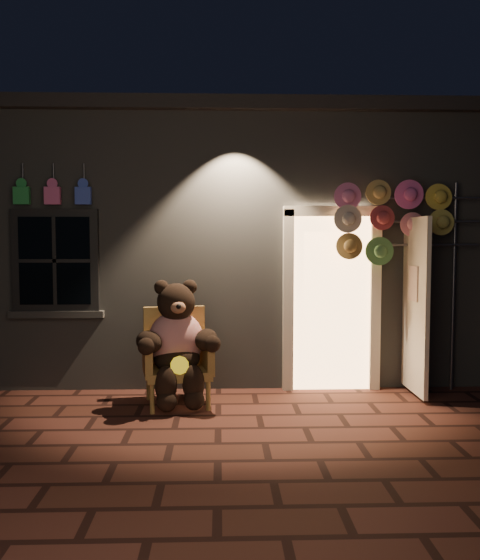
{
  "coord_description": "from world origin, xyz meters",
  "views": [
    {
      "loc": [
        0.02,
        -5.53,
        1.81
      ],
      "look_at": [
        0.24,
        1.0,
        1.35
      ],
      "focal_mm": 38.0,
      "sensor_mm": 36.0,
      "label": 1
    }
  ],
  "objects": [
    {
      "name": "teddy_bear",
      "position": [
        -0.44,
        0.77,
        0.7
      ],
      "size": [
        0.95,
        0.81,
        1.33
      ],
      "rotation": [
        0.0,
        0.0,
        0.18
      ],
      "color": "#B31513",
      "rests_on": "ground"
    },
    {
      "name": "shop_building",
      "position": [
        0.0,
        3.99,
        1.74
      ],
      "size": [
        7.3,
        5.95,
        3.51
      ],
      "color": "slate",
      "rests_on": "ground"
    },
    {
      "name": "ground",
      "position": [
        0.0,
        0.0,
        0.0
      ],
      "size": [
        60.0,
        60.0,
        0.0
      ],
      "primitive_type": "plane",
      "color": "#4E261D",
      "rests_on": "ground"
    },
    {
      "name": "wicker_armchair",
      "position": [
        -0.46,
        0.9,
        0.52
      ],
      "size": [
        0.82,
        0.76,
        1.04
      ],
      "rotation": [
        0.0,
        0.0,
        0.18
      ],
      "color": "olive",
      "rests_on": "ground"
    },
    {
      "name": "hat_rack",
      "position": [
        2.02,
        1.28,
        2.04
      ],
      "size": [
        1.72,
        0.22,
        2.48
      ],
      "color": "#59595E",
      "rests_on": "ground"
    }
  ]
}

